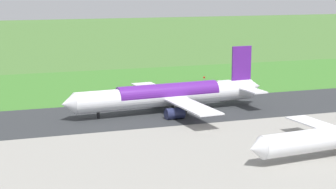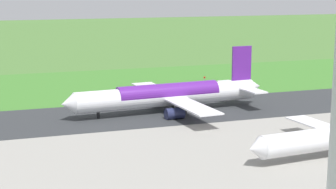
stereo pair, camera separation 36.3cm
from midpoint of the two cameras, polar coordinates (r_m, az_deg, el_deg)
name	(u,v)px [view 1 (the left image)]	position (r m, az deg, el deg)	size (l,w,h in m)	color
ground_plane	(204,109)	(144.59, 3.63, -1.50)	(800.00, 800.00, 0.00)	#477233
runway_asphalt	(204,109)	(144.58, 3.63, -1.49)	(600.00, 28.41, 0.06)	#2D3033
apron_concrete	(312,167)	(102.42, 14.37, -7.16)	(440.00, 110.00, 0.05)	gray
grass_verge_foreground	(162,86)	(176.55, -0.70, 0.83)	(600.00, 80.00, 0.04)	#3C782B
airliner_main	(169,95)	(140.40, 0.07, -0.05)	(54.15, 44.33, 15.88)	white
no_stopping_sign	(204,80)	(179.83, 3.65, 1.50)	(0.60, 0.10, 2.67)	slate
traffic_cone_orange	(189,83)	(181.92, 2.06, 1.21)	(0.40, 0.40, 0.55)	orange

